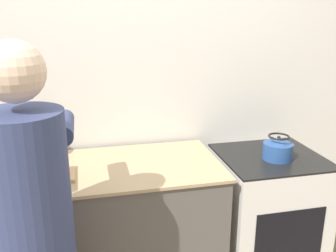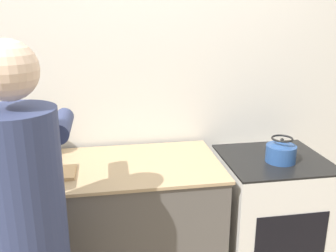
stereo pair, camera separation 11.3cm
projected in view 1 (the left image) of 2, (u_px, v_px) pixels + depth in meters
The scene contains 8 objects.
wall_back at pixel (136, 89), 2.43m from camera, with size 8.00×0.05×2.60m.
counter at pixel (93, 240), 2.25m from camera, with size 1.52×0.66×0.94m.
oven at pixel (265, 221), 2.47m from camera, with size 0.62×0.59×0.92m.
person at pixel (34, 231), 1.53m from camera, with size 0.37×0.60×1.70m.
cutting_board at pixel (46, 177), 1.98m from camera, with size 0.30×0.18×0.02m.
knife at pixel (36, 177), 1.96m from camera, with size 0.26×0.04×0.01m.
kettle at pixel (278, 149), 2.26m from camera, with size 0.18×0.18×0.15m.
canister_jar at pixel (34, 144), 2.22m from camera, with size 0.16×0.16×0.19m.
Camera 1 is at (-0.34, -1.68, 1.79)m, focal length 40.00 mm.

